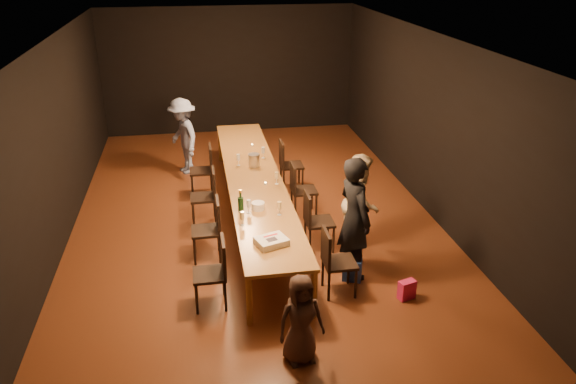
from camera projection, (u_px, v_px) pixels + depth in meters
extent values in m
plane|color=#4C2413|center=(255.00, 218.00, 9.58)|extent=(10.00, 10.00, 0.00)
cube|color=black|center=(229.00, 71.00, 13.48)|extent=(6.00, 0.04, 3.00)
cube|color=black|center=(323.00, 325.00, 4.47)|extent=(6.00, 0.04, 3.00)
cube|color=black|center=(56.00, 144.00, 8.51)|extent=(0.04, 10.00, 3.00)
cube|color=black|center=(430.00, 125.00, 9.44)|extent=(0.04, 10.00, 3.00)
cube|color=silver|center=(250.00, 38.00, 8.37)|extent=(6.00, 10.00, 0.04)
cube|color=brown|center=(254.00, 179.00, 9.29)|extent=(0.90, 6.00, 0.05)
cylinder|color=brown|center=(249.00, 300.00, 6.77)|extent=(0.08, 0.08, 0.70)
cylinder|color=brown|center=(314.00, 294.00, 6.89)|extent=(0.08, 0.08, 0.70)
cylinder|color=brown|center=(220.00, 145.00, 11.99)|extent=(0.08, 0.08, 0.70)
cylinder|color=brown|center=(257.00, 143.00, 12.12)|extent=(0.08, 0.08, 0.70)
imported|color=black|center=(355.00, 218.00, 7.62)|extent=(0.57, 0.73, 1.76)
imported|color=beige|center=(360.00, 202.00, 8.38)|extent=(0.80, 0.89, 1.51)
imported|color=#7D90C2|center=(183.00, 136.00, 11.22)|extent=(0.90, 1.13, 1.53)
imported|color=#462F27|center=(301.00, 319.00, 6.11)|extent=(0.57, 0.42, 1.07)
cube|color=#DB205E|center=(407.00, 290.00, 7.36)|extent=(0.25, 0.18, 0.26)
cube|color=#24459E|center=(352.00, 269.00, 7.76)|extent=(0.30, 0.26, 0.32)
cube|color=white|center=(271.00, 241.00, 7.19)|extent=(0.46, 0.42, 0.09)
cube|color=black|center=(272.00, 239.00, 7.14)|extent=(0.16, 0.14, 0.00)
cube|color=red|center=(271.00, 235.00, 7.24)|extent=(0.20, 0.10, 0.00)
cylinder|color=white|center=(258.00, 206.00, 8.14)|extent=(0.25, 0.25, 0.11)
cylinder|color=silver|center=(254.00, 160.00, 9.71)|extent=(0.27, 0.27, 0.22)
cylinder|color=#B2B7B2|center=(285.00, 240.00, 7.27)|extent=(0.05, 0.05, 0.03)
cylinder|color=#B2B7B2|center=(265.00, 184.00, 9.00)|extent=(0.05, 0.05, 0.03)
cylinder|color=#B2B7B2|center=(252.00, 145.00, 10.72)|extent=(0.05, 0.05, 0.03)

